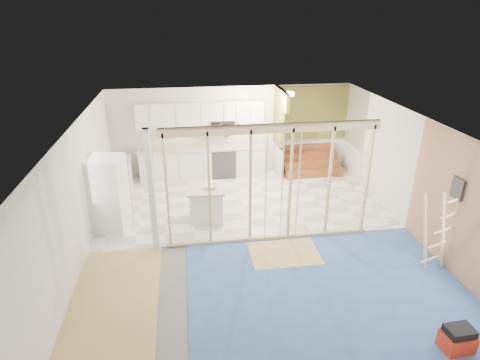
{
  "coord_description": "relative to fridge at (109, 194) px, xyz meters",
  "views": [
    {
      "loc": [
        -1.4,
        -7.33,
        4.67
      ],
      "look_at": [
        -0.24,
        0.6,
        1.19
      ],
      "focal_mm": 30.0,
      "sensor_mm": 36.0,
      "label": 1
    }
  ],
  "objects": [
    {
      "name": "toolbox",
      "position": [
        5.51,
        -4.37,
        -0.66
      ],
      "size": [
        0.45,
        0.35,
        0.41
      ],
      "rotation": [
        0.0,
        0.0,
        0.05
      ],
      "color": "#B42510",
      "rests_on": "room"
    },
    {
      "name": "upper_cabinets",
      "position": [
        2.28,
        2.84,
        0.96
      ],
      "size": [
        3.6,
        0.41,
        0.85
      ],
      "color": "white",
      "rests_on": "room"
    },
    {
      "name": "fridge",
      "position": [
        0.0,
        0.0,
        0.0
      ],
      "size": [
        0.88,
        0.85,
        1.73
      ],
      "rotation": [
        0.0,
        0.0,
        -0.2
      ],
      "color": "white",
      "rests_on": "room"
    },
    {
      "name": "stud_frame",
      "position": [
        2.9,
        -0.97,
        0.71
      ],
      "size": [
        4.66,
        0.14,
        2.6
      ],
      "color": "tan",
      "rests_on": "room"
    },
    {
      "name": "bowl",
      "position": [
        2.26,
        0.09,
        -0.0
      ],
      "size": [
        0.35,
        0.35,
        0.07
      ],
      "primitive_type": "imported",
      "rotation": [
        0.0,
        0.0,
        0.34
      ],
      "color": "white",
      "rests_on": "island"
    },
    {
      "name": "base_cabinets",
      "position": [
        1.51,
        2.39,
        -0.4
      ],
      "size": [
        4.45,
        2.24,
        0.93
      ],
      "color": "white",
      "rests_on": "room"
    },
    {
      "name": "pot_rack",
      "position": [
        2.81,
        0.92,
        1.13
      ],
      "size": [
        0.52,
        0.52,
        0.72
      ],
      "color": "black",
      "rests_on": "room"
    },
    {
      "name": "floor_overlays",
      "position": [
        3.19,
        -0.91,
        -0.85
      ],
      "size": [
        7.0,
        8.0,
        0.03
      ],
      "color": "white",
      "rests_on": "room"
    },
    {
      "name": "ceiling_light",
      "position": [
        4.52,
        2.03,
        1.68
      ],
      "size": [
        0.32,
        0.32,
        0.08
      ],
      "primitive_type": "cylinder",
      "color": "#FFEABF",
      "rests_on": "room"
    },
    {
      "name": "room",
      "position": [
        3.12,
        -0.97,
        0.44
      ],
      "size": [
        7.01,
        8.01,
        2.61
      ],
      "color": "slate",
      "rests_on": "ground"
    },
    {
      "name": "green_partition",
      "position": [
        5.16,
        2.69,
        0.08
      ],
      "size": [
        2.25,
        1.51,
        2.6
      ],
      "color": "olive",
      "rests_on": "room"
    },
    {
      "name": "ladder",
      "position": [
        6.25,
        -2.47,
        -0.03
      ],
      "size": [
        0.88,
        0.09,
        1.63
      ],
      "rotation": [
        0.0,
        0.0,
        0.13
      ],
      "color": "beige",
      "rests_on": "room"
    },
    {
      "name": "electrical_panel",
      "position": [
        6.55,
        -2.37,
        0.79
      ],
      "size": [
        0.04,
        0.3,
        0.4
      ],
      "primitive_type": "cube",
      "color": "#35353A",
      "rests_on": "room"
    },
    {
      "name": "sheathing_panel",
      "position": [
        6.6,
        -2.97,
        0.44
      ],
      "size": [
        0.02,
        4.0,
        2.6
      ],
      "primitive_type": "cube",
      "color": "tan",
      "rests_on": "room"
    },
    {
      "name": "soap_bottle_b",
      "position": [
        3.82,
        2.82,
        0.17
      ],
      "size": [
        0.1,
        0.1,
        0.2
      ],
      "primitive_type": "imported",
      "rotation": [
        0.0,
        0.0,
        0.1
      ],
      "color": "silver",
      "rests_on": "base_cabinets"
    },
    {
      "name": "soap_bottle_a",
      "position": [
        0.62,
        2.8,
        0.23
      ],
      "size": [
        0.16,
        0.16,
        0.32
      ],
      "primitive_type": "imported",
      "rotation": [
        0.0,
        0.0,
        0.39
      ],
      "color": "silver",
      "rests_on": "base_cabinets"
    },
    {
      "name": "island",
      "position": [
        2.16,
        0.13,
        -0.45
      ],
      "size": [
        0.9,
        0.9,
        0.83
      ],
      "rotation": [
        0.0,
        0.0,
        -0.07
      ],
      "color": "silver",
      "rests_on": "room"
    }
  ]
}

